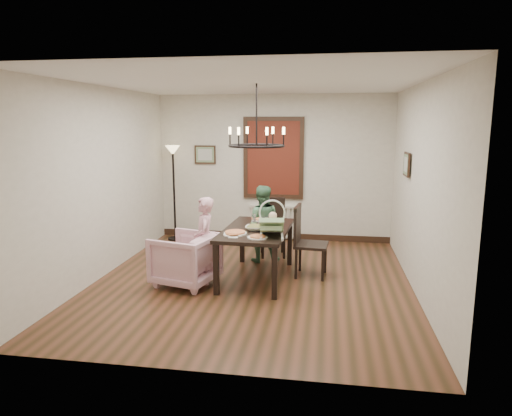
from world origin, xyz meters
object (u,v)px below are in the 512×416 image
(baby_bouncer, at_px, (272,224))
(drinking_glass, at_px, (263,222))
(floor_lamp, at_px, (174,194))
(dining_table, at_px, (256,234))
(seated_man, at_px, (262,230))
(chair_right, at_px, (311,241))
(elderly_woman, at_px, (204,248))
(chair_far, at_px, (273,227))
(armchair, at_px, (185,259))

(baby_bouncer, height_order, drinking_glass, baby_bouncer)
(baby_bouncer, distance_m, floor_lamp, 3.29)
(dining_table, bearing_deg, baby_bouncer, -54.38)
(dining_table, relative_size, seated_man, 1.57)
(dining_table, bearing_deg, drinking_glass, 58.80)
(dining_table, height_order, floor_lamp, floor_lamp)
(chair_right, relative_size, drinking_glass, 6.95)
(chair_right, relative_size, seated_man, 1.02)
(elderly_woman, bearing_deg, baby_bouncer, 67.64)
(elderly_woman, bearing_deg, floor_lamp, -166.90)
(chair_far, relative_size, elderly_woman, 0.97)
(chair_far, height_order, baby_bouncer, baby_bouncer)
(drinking_glass, bearing_deg, dining_table, -123.87)
(dining_table, xyz_separation_m, chair_right, (0.79, 0.24, -0.13))
(chair_far, xyz_separation_m, floor_lamp, (-2.03, 0.81, 0.40))
(baby_bouncer, xyz_separation_m, drinking_glass, (-0.20, 0.53, -0.09))
(baby_bouncer, relative_size, drinking_glass, 3.36)
(chair_far, distance_m, floor_lamp, 2.23)
(armchair, xyz_separation_m, baby_bouncer, (1.23, -0.02, 0.56))
(dining_table, distance_m, chair_right, 0.84)
(chair_far, bearing_deg, floor_lamp, 147.55)
(dining_table, bearing_deg, elderly_woman, -154.71)
(dining_table, relative_size, chair_right, 1.53)
(chair_far, distance_m, armchair, 1.92)
(chair_far, xyz_separation_m, elderly_woman, (-0.80, -1.50, 0.01))
(seated_man, bearing_deg, dining_table, 88.66)
(dining_table, xyz_separation_m, drinking_glass, (0.08, 0.11, 0.16))
(seated_man, height_order, drinking_glass, seated_man)
(elderly_woman, bearing_deg, chair_far, 136.88)
(elderly_woman, relative_size, seated_man, 0.98)
(chair_far, relative_size, drinking_glass, 6.47)
(dining_table, relative_size, drinking_glass, 10.67)
(dining_table, bearing_deg, armchair, -154.76)
(drinking_glass, xyz_separation_m, floor_lamp, (-2.01, 1.90, 0.07))
(armchair, bearing_deg, drinking_glass, 130.84)
(dining_table, relative_size, floor_lamp, 0.92)
(chair_right, height_order, elderly_woman, chair_right)
(chair_right, xyz_separation_m, armchair, (-1.75, -0.64, -0.17))
(chair_right, xyz_separation_m, floor_lamp, (-2.73, 1.78, 0.36))
(baby_bouncer, relative_size, floor_lamp, 0.29)
(dining_table, bearing_deg, chair_right, 19.66)
(dining_table, distance_m, baby_bouncer, 0.56)
(drinking_glass, height_order, floor_lamp, floor_lamp)
(armchair, relative_size, drinking_glass, 5.23)
(chair_far, xyz_separation_m, baby_bouncer, (0.18, -1.63, 0.43))
(seated_man, bearing_deg, chair_far, -117.72)
(chair_far, distance_m, drinking_glass, 1.14)
(chair_far, distance_m, seated_man, 0.38)
(elderly_woman, height_order, floor_lamp, floor_lamp)
(elderly_woman, bearing_deg, drinking_glass, 102.53)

